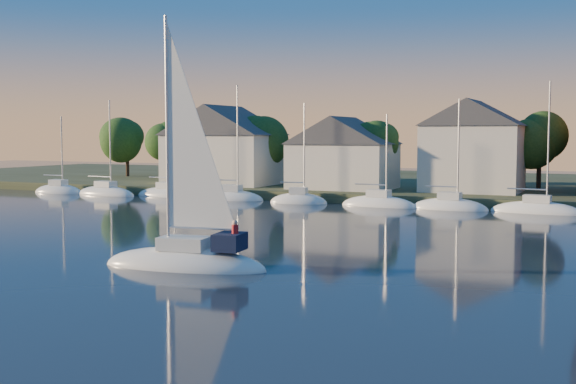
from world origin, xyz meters
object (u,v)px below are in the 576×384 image
Objects in this scene: clubhouse_east at (473,145)px; hero_sailboat at (187,257)px; clubhouse_west at (224,144)px; clubhouse_centre at (343,152)px.

hero_sailboat is at bearing -97.89° from clubhouse_east.
clubhouse_west is 1.30× the size of clubhouse_east.
clubhouse_east reaches higher than clubhouse_centre.
clubhouse_west is at bearing -70.03° from hero_sailboat.
clubhouse_east is at bearing -105.62° from hero_sailboat.
hero_sailboat reaches higher than clubhouse_east.
clubhouse_centre is at bearing -87.90° from hero_sailboat.
clubhouse_west is 16.05m from clubhouse_centre.
clubhouse_centre is at bearing -3.58° from clubhouse_west.
clubhouse_east is 0.73× the size of hero_sailboat.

